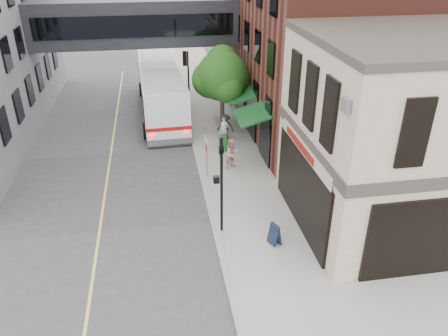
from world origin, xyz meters
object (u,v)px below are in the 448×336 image
object	(u,v)px
pedestrian_a	(224,129)
pedestrian_b	(232,154)
bus	(161,88)
pedestrian_c	(226,127)
newspaper_box	(223,143)
sandwich_board	(275,234)

from	to	relation	value
pedestrian_a	pedestrian_b	world-z (taller)	pedestrian_b
bus	pedestrian_a	world-z (taller)	bus
pedestrian_c	pedestrian_b	bearing A→B (deg)	-75.28
pedestrian_a	pedestrian_b	bearing A→B (deg)	-71.95
bus	pedestrian_b	size ratio (longest dim) A/B	7.37
pedestrian_a	newspaper_box	bearing A→B (deg)	-81.16
pedestrian_c	newspaper_box	distance (m)	1.72
pedestrian_a	pedestrian_c	world-z (taller)	pedestrian_c
bus	newspaper_box	size ratio (longest dim) A/B	13.81
sandwich_board	pedestrian_b	bearing A→B (deg)	69.28
pedestrian_a	pedestrian_b	distance (m)	3.81
bus	newspaper_box	xyz separation A→B (m)	(3.40, -7.53, -1.31)
bus	pedestrian_c	xyz separation A→B (m)	(3.82, -5.91, -0.94)
pedestrian_c	sandwich_board	distance (m)	11.05
pedestrian_b	pedestrian_c	distance (m)	3.96
newspaper_box	bus	bearing A→B (deg)	131.99
pedestrian_a	pedestrian_c	bearing A→B (deg)	74.12
pedestrian_c	bus	bearing A→B (deg)	141.71
pedestrian_a	pedestrian_c	size ratio (longest dim) A/B	0.92
bus	pedestrian_a	bearing A→B (deg)	-58.45
bus	pedestrian_c	distance (m)	7.10
bus	pedestrian_b	bearing A→B (deg)	-70.24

